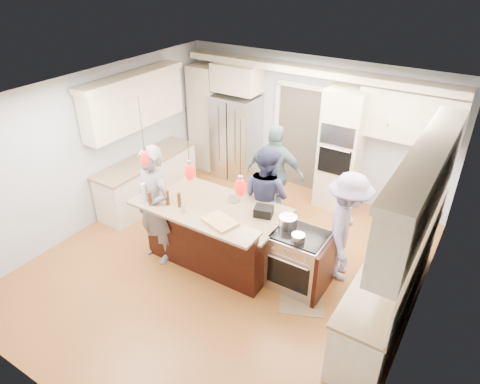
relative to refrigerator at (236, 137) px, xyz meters
The scene contains 23 objects.
ground_plane 3.19m from the refrigerator, 59.58° to the right, with size 6.00×6.00×0.00m, color #AF6E30.
room_shell 3.20m from the refrigerator, 59.58° to the right, with size 5.54×6.04×2.72m.
refrigerator is the anchor object (origin of this frame).
oven_column 2.31m from the refrigerator, ahead, with size 0.72×0.69×2.30m.
back_upper_cabinets 1.12m from the refrigerator, ahead, with size 5.30×0.61×2.54m.
right_counter_run 4.63m from the refrigerator, 30.36° to the right, with size 0.64×3.10×2.51m.
left_cabinets 2.05m from the refrigerator, 115.94° to the right, with size 0.64×2.30×2.51m.
kitchen_island 2.91m from the refrigerator, 63.10° to the right, with size 2.10×1.46×1.12m.
island_range 3.71m from the refrigerator, 42.59° to the right, with size 0.82×0.71×0.92m.
pendant_lights 3.53m from the refrigerator, 67.57° to the right, with size 1.75×0.15×1.03m.
person_bar_end 3.13m from the refrigerator, 80.78° to the right, with size 0.71×0.46×1.94m, color slate.
person_far_left 2.49m from the refrigerator, 45.86° to the right, with size 0.86×0.67×1.76m, color navy.
person_far_right 1.83m from the refrigerator, 34.72° to the right, with size 1.06×0.44×1.81m, color slate.
person_range_side 3.70m from the refrigerator, 31.56° to the right, with size 1.12×0.65×1.74m, color #877CA7.
floor_rug 3.98m from the refrigerator, 42.72° to the right, with size 0.62×0.91×0.01m, color olive.
water_bottle 3.28m from the refrigerator, 81.87° to the right, with size 0.07×0.07×0.29m, color silver.
beer_bottle_a 3.24m from the refrigerator, 75.26° to the right, with size 0.06×0.06×0.23m, color #4A230D.
beer_bottle_b 3.35m from the refrigerator, 79.31° to the right, with size 0.06×0.06×0.22m, color #4A230D.
beer_bottle_c 3.26m from the refrigerator, 71.84° to the right, with size 0.06×0.06×0.23m, color #4A230D.
drink_can 3.38m from the refrigerator, 70.03° to the right, with size 0.06×0.06×0.12m, color #B7B7BC.
cutting_board 3.57m from the refrigerator, 60.68° to the right, with size 0.46×0.33×0.04m, color tan.
pot_large 3.43m from the refrigerator, 44.67° to the right, with size 0.26×0.26×0.15m, color #B7B7BC.
pot_small 3.79m from the refrigerator, 44.25° to the right, with size 0.19×0.19×0.09m, color #B7B7BC.
Camera 1 is at (3.03, -4.44, 4.42)m, focal length 32.00 mm.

